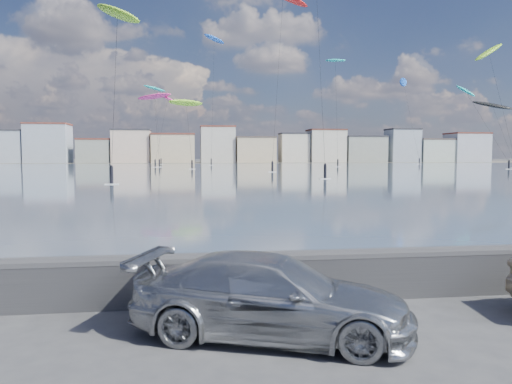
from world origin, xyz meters
TOP-DOWN VIEW (x-y plane):
  - ground at (0.00, 0.00)m, footprint 700.00×700.00m
  - bay_water at (0.00, 91.50)m, footprint 500.00×177.00m
  - far_shore_strip at (0.00, 200.00)m, footprint 500.00×60.00m
  - seawall at (0.00, 2.70)m, footprint 400.00×0.36m
  - far_buildings at (1.31, 186.00)m, footprint 240.79×13.26m
  - car_silver at (0.82, 0.79)m, footprint 5.09×3.41m
  - kitesurfer_1 at (40.05, 127.99)m, footprint 6.92×18.58m
  - kitesurfer_3 at (-11.01, 159.16)m, footprint 8.85×10.07m
  - kitesurfer_4 at (65.50, 96.46)m, footprint 8.96×8.96m
  - kitesurfer_5 at (-8.47, 53.52)m, footprint 7.47×12.91m
  - kitesurfer_7 at (-9.29, 129.85)m, footprint 9.86×15.45m
  - kitesurfer_8 at (65.23, 104.60)m, footprint 3.55×19.32m
  - kitesurfer_10 at (7.72, 145.92)m, footprint 7.80×12.18m
  - kitesurfer_14 at (-0.80, 111.72)m, footprint 9.73×17.36m
  - kitesurfer_15 at (74.04, 159.60)m, footprint 4.92×17.79m
  - kitesurfer_17 at (-5.73, 129.54)m, footprint 7.00×16.02m
  - kitesurfer_20 at (74.27, 107.99)m, footprint 9.44×13.53m

SIDE VIEW (x-z plane):
  - ground at x=0.00m, z-range 0.00..0.00m
  - bay_water at x=0.00m, z-range 0.01..0.01m
  - far_shore_strip at x=0.00m, z-range 0.01..0.01m
  - seawall at x=0.00m, z-range 0.04..1.12m
  - car_silver at x=0.82m, z-range 0.00..1.37m
  - far_buildings at x=1.31m, z-range -1.27..13.33m
  - kitesurfer_14 at x=-0.80m, z-range 6.99..23.12m
  - kitesurfer_20 at x=74.27m, z-range 6.55..23.64m
  - kitesurfer_17 at x=-5.73m, z-range 7.52..27.86m
  - kitesurfer_8 at x=65.23m, z-range 7.57..28.10m
  - kitesurfer_7 at x=-9.29m, z-range 8.43..28.37m
  - kitesurfer_5 at x=-8.47m, z-range 8.26..30.17m
  - kitesurfer_3 at x=-11.01m, z-range 11.11..37.35m
  - kitesurfer_4 at x=65.50m, z-range 11.16..39.50m
  - kitesurfer_15 at x=74.04m, z-range 12.45..43.18m
  - kitesurfer_1 at x=40.05m, z-range 13.24..43.50m
  - kitesurfer_10 at x=7.72m, z-range 17.70..56.76m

